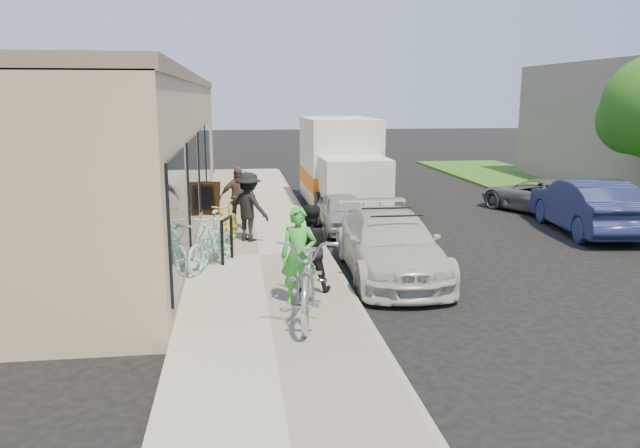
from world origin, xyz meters
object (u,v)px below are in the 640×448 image
tandem_bike (309,273)px  bystander_b (238,198)px  sedan_white (390,244)px  man_standing (310,248)px  cruiser_bike_c (227,223)px  far_car_gray (539,195)px  sedan_silver (343,212)px  bystander_a (249,207)px  woman_rider (299,256)px  cruiser_bike_b (211,244)px  sandwich_board (208,198)px  bike_rack (227,235)px  far_car_blue (586,206)px  moving_truck (341,168)px  cruiser_bike_a (212,237)px

tandem_bike → bystander_b: (-1.10, 6.95, 0.14)m
sedan_white → man_standing: (-1.81, -1.26, 0.29)m
cruiser_bike_c → bystander_b: bearing=97.3°
far_car_gray → sedan_silver: bearing=-6.2°
bystander_a → far_car_gray: bearing=-121.3°
woman_rider → cruiser_bike_b: woman_rider is taller
sedan_white → cruiser_bike_b: 3.69m
sandwich_board → sedan_white: (3.94, -6.57, 0.02)m
tandem_bike → man_standing: size_ratio=1.66×
tandem_bike → bystander_a: bearing=107.6°
bike_rack → bystander_b: 3.40m
sandwich_board → far_car_gray: size_ratio=0.24×
sedan_white → far_car_blue: far_car_blue is taller
bike_rack → woman_rider: 3.23m
far_car_blue → bystander_a: (-9.09, -0.40, 0.25)m
moving_truck → man_standing: bearing=-103.0°
sedan_silver → woman_rider: bearing=-105.9°
sandwich_board → far_car_gray: 10.41m
man_standing → woman_rider: bearing=72.9°
bike_rack → woman_rider: woman_rider is taller
far_car_gray → cruiser_bike_a: size_ratio=2.20×
woman_rider → man_standing: bearing=82.7°
bystander_b → moving_truck: bearing=39.4°
sedan_white → bystander_a: bearing=135.4°
far_car_blue → bystander_a: size_ratio=2.66×
bystander_b → sedan_white: bearing=-64.3°
sedan_white → cruiser_bike_b: sedan_white is taller
sedan_white → cruiser_bike_c: sedan_white is taller
bike_rack → cruiser_bike_b: (-0.32, -0.46, -0.09)m
cruiser_bike_a → moving_truck: bearing=76.8°
far_car_gray → bystander_b: (-9.53, -1.99, 0.43)m
bystander_b → bystander_a: bearing=-89.1°
sedan_white → far_car_blue: size_ratio=1.02×
far_car_blue → man_standing: size_ratio=2.82×
sedan_silver → woman_rider: 6.71m
man_standing → bystander_a: bearing=-72.3°
far_car_blue → bystander_b: 9.41m
bystander_b → sedan_silver: bearing=-7.7°
far_car_blue → man_standing: (-8.09, -4.63, 0.21)m
moving_truck → bystander_a: moving_truck is taller
sedan_silver → man_standing: man_standing is taller
cruiser_bike_a → cruiser_bike_b: cruiser_bike_a is taller
sandwich_board → cruiser_bike_c: size_ratio=0.55×
far_car_gray → cruiser_bike_a: cruiser_bike_a is taller
man_standing → sedan_white: bearing=-140.8°
tandem_bike → woman_rider: size_ratio=1.59×
cruiser_bike_c → sandwich_board: bearing=114.4°
far_car_blue → cruiser_bike_c: 9.66m
bystander_a → sedan_white: bearing=171.9°
sedan_white → bystander_b: size_ratio=2.77×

